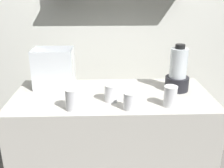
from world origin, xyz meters
name	(u,v)px	position (x,y,z in m)	size (l,w,h in m)	color
counter	(112,148)	(0.00, 0.00, 0.45)	(1.40, 0.64, 0.90)	beige
back_wall_unit	(109,27)	(0.00, 0.77, 1.26)	(2.60, 0.24, 2.50)	silver
carrot_display_bin	(55,74)	(-0.43, 0.18, 1.00)	(0.29, 0.21, 0.29)	white
blender_pitcher	(178,72)	(0.48, 0.08, 1.03)	(0.17, 0.17, 0.34)	black
juice_cup_beet_far_left	(73,100)	(-0.25, -0.23, 0.96)	(0.09, 0.09, 0.14)	white
juice_cup_beet_left	(111,94)	(-0.01, -0.11, 0.95)	(0.09, 0.09, 0.12)	white
juice_cup_orange_middle	(130,102)	(0.10, -0.24, 0.95)	(0.08, 0.08, 0.11)	white
juice_cup_orange_right	(170,97)	(0.36, -0.20, 0.96)	(0.09, 0.09, 0.13)	white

